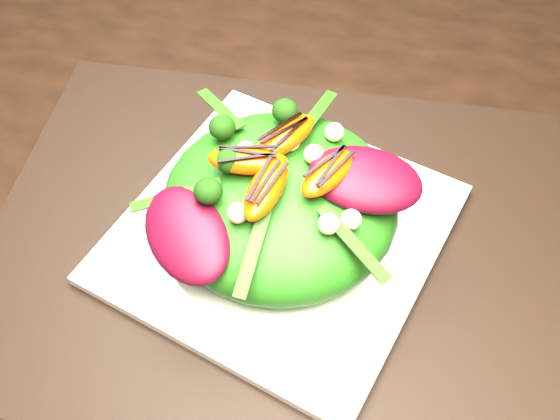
% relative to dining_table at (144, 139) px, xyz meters
% --- Properties ---
extents(floor, '(4.00, 4.00, 0.01)m').
position_rel_dining_table_xyz_m(floor, '(0.00, 0.00, -0.73)').
color(floor, brown).
rests_on(floor, ground).
extents(dining_table, '(1.60, 0.90, 0.75)m').
position_rel_dining_table_xyz_m(dining_table, '(0.00, 0.00, 0.00)').
color(dining_table, black).
rests_on(dining_table, floor).
extents(placemat, '(0.60, 0.48, 0.00)m').
position_rel_dining_table_xyz_m(placemat, '(0.19, -0.11, 0.02)').
color(placemat, black).
rests_on(placemat, dining_table).
extents(plate_base, '(0.35, 0.35, 0.01)m').
position_rel_dining_table_xyz_m(plate_base, '(0.19, -0.11, 0.03)').
color(plate_base, silver).
rests_on(plate_base, placemat).
extents(salad_bowl, '(0.25, 0.25, 0.02)m').
position_rel_dining_table_xyz_m(salad_bowl, '(0.19, -0.11, 0.04)').
color(salad_bowl, white).
rests_on(salad_bowl, plate_base).
extents(lettuce_mound, '(0.28, 0.28, 0.08)m').
position_rel_dining_table_xyz_m(lettuce_mound, '(0.19, -0.11, 0.08)').
color(lettuce_mound, '#246412').
rests_on(lettuce_mound, salad_bowl).
extents(radicchio_leaf, '(0.11, 0.07, 0.02)m').
position_rel_dining_table_xyz_m(radicchio_leaf, '(0.26, -0.09, 0.12)').
color(radicchio_leaf, '#3D0614').
rests_on(radicchio_leaf, lettuce_mound).
extents(orange_segment, '(0.07, 0.06, 0.02)m').
position_rel_dining_table_xyz_m(orange_segment, '(0.18, -0.09, 0.13)').
color(orange_segment, '#FA3A04').
rests_on(orange_segment, lettuce_mound).
extents(broccoli_floret, '(0.04, 0.04, 0.03)m').
position_rel_dining_table_xyz_m(broccoli_floret, '(0.13, -0.07, 0.13)').
color(broccoli_floret, '#0B3309').
rests_on(broccoli_floret, lettuce_mound).
extents(macadamia_nut, '(0.02, 0.02, 0.02)m').
position_rel_dining_table_xyz_m(macadamia_nut, '(0.21, -0.15, 0.12)').
color(macadamia_nut, '#FEEBB3').
rests_on(macadamia_nut, lettuce_mound).
extents(balsamic_drizzle, '(0.04, 0.03, 0.00)m').
position_rel_dining_table_xyz_m(balsamic_drizzle, '(0.18, -0.09, 0.14)').
color(balsamic_drizzle, black).
rests_on(balsamic_drizzle, orange_segment).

